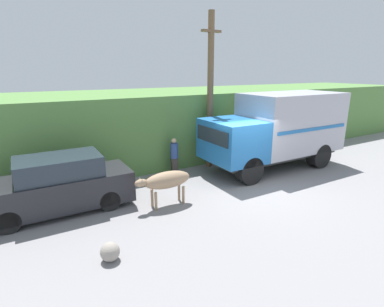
{
  "coord_description": "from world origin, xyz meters",
  "views": [
    {
      "loc": [
        -7.43,
        -8.05,
        4.37
      ],
      "look_at": [
        -2.25,
        0.9,
        1.47
      ],
      "focal_mm": 28.0,
      "sensor_mm": 36.0,
      "label": 1
    }
  ],
  "objects_px": {
    "brown_cow": "(166,181)",
    "roadside_rock": "(110,252)",
    "pedestrian_on_hill": "(174,155)",
    "cargo_truck": "(279,128)",
    "utility_pole": "(210,91)",
    "parked_suv": "(58,186)"
  },
  "relations": [
    {
      "from": "cargo_truck",
      "to": "utility_pole",
      "type": "distance_m",
      "value": 3.52
    },
    {
      "from": "parked_suv",
      "to": "utility_pole",
      "type": "height_order",
      "value": "utility_pole"
    },
    {
      "from": "brown_cow",
      "to": "roadside_rock",
      "type": "height_order",
      "value": "brown_cow"
    },
    {
      "from": "utility_pole",
      "to": "brown_cow",
      "type": "bearing_deg",
      "value": -141.28
    },
    {
      "from": "parked_suv",
      "to": "utility_pole",
      "type": "bearing_deg",
      "value": 11.09
    },
    {
      "from": "pedestrian_on_hill",
      "to": "roadside_rock",
      "type": "height_order",
      "value": "pedestrian_on_hill"
    },
    {
      "from": "brown_cow",
      "to": "utility_pole",
      "type": "distance_m",
      "value": 5.23
    },
    {
      "from": "parked_suv",
      "to": "pedestrian_on_hill",
      "type": "distance_m",
      "value": 4.89
    },
    {
      "from": "cargo_truck",
      "to": "utility_pole",
      "type": "relative_size",
      "value": 1.0
    },
    {
      "from": "brown_cow",
      "to": "roadside_rock",
      "type": "distance_m",
      "value": 3.26
    },
    {
      "from": "utility_pole",
      "to": "roadside_rock",
      "type": "height_order",
      "value": "utility_pole"
    },
    {
      "from": "cargo_truck",
      "to": "brown_cow",
      "type": "height_order",
      "value": "cargo_truck"
    },
    {
      "from": "brown_cow",
      "to": "utility_pole",
      "type": "xyz_separation_m",
      "value": [
        3.54,
        2.84,
        2.59
      ]
    },
    {
      "from": "brown_cow",
      "to": "pedestrian_on_hill",
      "type": "height_order",
      "value": "pedestrian_on_hill"
    },
    {
      "from": "cargo_truck",
      "to": "utility_pole",
      "type": "height_order",
      "value": "utility_pole"
    },
    {
      "from": "brown_cow",
      "to": "pedestrian_on_hill",
      "type": "xyz_separation_m",
      "value": [
        1.61,
        2.61,
        0.0
      ]
    },
    {
      "from": "parked_suv",
      "to": "brown_cow",
      "type": "bearing_deg",
      "value": -24.81
    },
    {
      "from": "parked_suv",
      "to": "pedestrian_on_hill",
      "type": "bearing_deg",
      "value": 13.49
    },
    {
      "from": "pedestrian_on_hill",
      "to": "roadside_rock",
      "type": "relative_size",
      "value": 3.46
    },
    {
      "from": "pedestrian_on_hill",
      "to": "brown_cow",
      "type": "bearing_deg",
      "value": 61.64
    },
    {
      "from": "brown_cow",
      "to": "roadside_rock",
      "type": "xyz_separation_m",
      "value": [
        -2.46,
        -2.05,
        -0.64
      ]
    },
    {
      "from": "utility_pole",
      "to": "parked_suv",
      "type": "bearing_deg",
      "value": -167.18
    }
  ]
}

